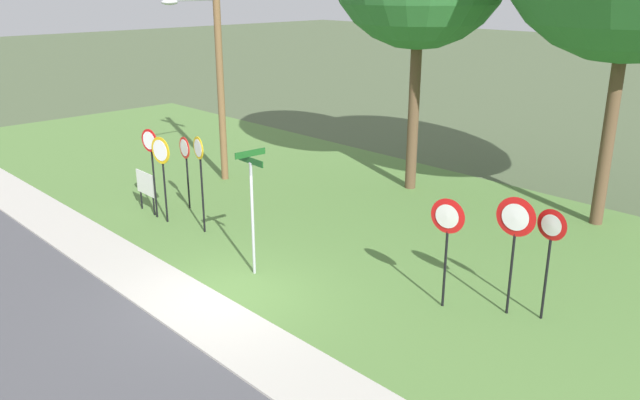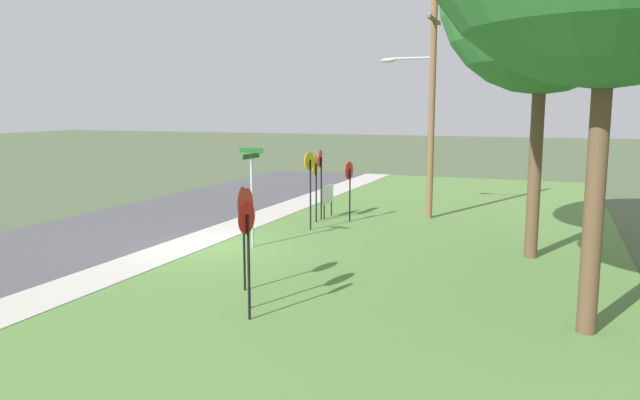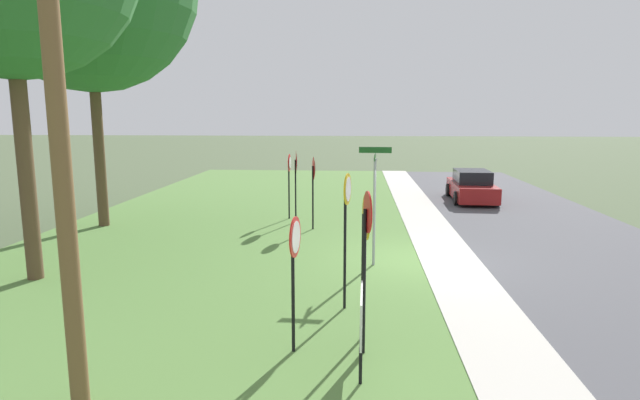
{
  "view_description": "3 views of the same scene",
  "coord_description": "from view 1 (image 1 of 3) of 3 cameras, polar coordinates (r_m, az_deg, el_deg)",
  "views": [
    {
      "loc": [
        10.71,
        -7.29,
        6.66
      ],
      "look_at": [
        -0.75,
        3.64,
        1.28
      ],
      "focal_mm": 35.97,
      "sensor_mm": 36.0,
      "label": 1
    },
    {
      "loc": [
        15.82,
        9.8,
        4.27
      ],
      "look_at": [
        -0.32,
        3.55,
        1.65
      ],
      "focal_mm": 34.14,
      "sensor_mm": 36.0,
      "label": 2
    },
    {
      "loc": [
        -13.62,
        1.69,
        3.91
      ],
      "look_at": [
        -0.35,
        2.65,
        1.7
      ],
      "focal_mm": 29.22,
      "sensor_mm": 36.0,
      "label": 3
    }
  ],
  "objects": [
    {
      "name": "stop_sign_near_left",
      "position": [
        17.66,
        -10.64,
        3.06
      ],
      "size": [
        0.61,
        0.14,
        2.73
      ],
      "rotation": [
        0.0,
        0.0,
        -0.18
      ],
      "color": "black",
      "rests_on": "grass_median"
    },
    {
      "name": "notice_board",
      "position": [
        19.96,
        -15.22,
        1.24
      ],
      "size": [
        1.1,
        0.06,
        1.25
      ],
      "rotation": [
        0.0,
        0.0,
        -0.02
      ],
      "color": "black",
      "rests_on": "grass_median"
    },
    {
      "name": "yield_sign_near_right",
      "position": [
        13.56,
        19.78,
        -3.31
      ],
      "size": [
        0.65,
        0.11,
        2.41
      ],
      "rotation": [
        0.0,
        0.0,
        -0.05
      ],
      "color": "black",
      "rests_on": "grass_median"
    },
    {
      "name": "utility_pole",
      "position": [
        22.13,
        -9.31,
        13.27
      ],
      "size": [
        2.1,
        2.14,
        8.49
      ],
      "color": "brown",
      "rests_on": "grass_median"
    },
    {
      "name": "yield_sign_near_left",
      "position": [
        13.51,
        11.22,
        -2.39
      ],
      "size": [
        0.75,
        0.18,
        2.45
      ],
      "rotation": [
        0.0,
        0.0,
        0.2
      ],
      "color": "black",
      "rests_on": "grass_median"
    },
    {
      "name": "stop_sign_far_left",
      "position": [
        19.77,
        -11.88,
        3.72
      ],
      "size": [
        0.66,
        0.12,
        2.26
      ],
      "rotation": [
        0.0,
        0.0,
        -0.13
      ],
      "color": "black",
      "rests_on": "grass_median"
    },
    {
      "name": "street_name_post",
      "position": [
        14.9,
        -6.07,
        -0.19
      ],
      "size": [
        0.96,
        0.82,
        3.05
      ],
      "rotation": [
        0.0,
        0.0,
        -0.06
      ],
      "color": "#9EA0A8",
      "rests_on": "grass_median"
    },
    {
      "name": "stop_sign_far_center",
      "position": [
        18.67,
        -13.91,
        3.43
      ],
      "size": [
        0.77,
        0.13,
        2.54
      ],
      "rotation": [
        0.0,
        0.0,
        0.13
      ],
      "color": "black",
      "rests_on": "grass_median"
    },
    {
      "name": "stop_sign_near_right",
      "position": [
        19.13,
        -14.8,
        3.93
      ],
      "size": [
        0.66,
        0.13,
        2.68
      ],
      "rotation": [
        0.0,
        0.0,
        0.16
      ],
      "color": "black",
      "rests_on": "grass_median"
    },
    {
      "name": "grass_median",
      "position": [
        18.31,
        6.99,
        -2.64
      ],
      "size": [
        44.0,
        12.0,
        0.04
      ],
      "primitive_type": "cube",
      "color": "#567F3D",
      "rests_on": "ground_plane"
    },
    {
      "name": "ground_plane",
      "position": [
        14.57,
        -8.45,
        -8.67
      ],
      "size": [
        160.0,
        160.0,
        0.0
      ],
      "primitive_type": "plane",
      "color": "#4C5B3D"
    },
    {
      "name": "yield_sign_far_left",
      "position": [
        13.49,
        16.93,
        -2.36
      ],
      "size": [
        0.83,
        0.15,
        2.59
      ],
      "rotation": [
        0.0,
        0.0,
        0.15
      ],
      "color": "black",
      "rests_on": "grass_median"
    },
    {
      "name": "sidewalk_strip",
      "position": [
        14.17,
        -11.12,
        -9.53
      ],
      "size": [
        44.0,
        1.6,
        0.06
      ],
      "primitive_type": "cube",
      "color": "#BCB7AD",
      "rests_on": "ground_plane"
    }
  ]
}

